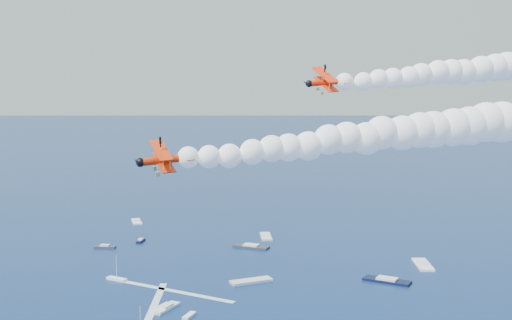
# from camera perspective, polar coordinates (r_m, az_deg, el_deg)

# --- Properties ---
(biplane_lead) EXTENTS (9.73, 10.69, 7.05)m
(biplane_lead) POSITION_cam_1_polar(r_m,az_deg,el_deg) (105.65, 5.94, 6.45)
(biplane_lead) COLOR #F52405
(biplane_trail) EXTENTS (10.02, 10.89, 6.62)m
(biplane_trail) POSITION_cam_1_polar(r_m,az_deg,el_deg) (82.84, -7.53, 0.02)
(biplane_trail) COLOR red
(smoke_trail_lead) EXTENTS (51.96, 44.26, 9.48)m
(smoke_trail_lead) POSITION_cam_1_polar(r_m,az_deg,el_deg) (117.02, 17.59, 7.14)
(smoke_trail_lead) COLOR white
(smoke_trail_trail) EXTENTS (52.05, 46.29, 9.48)m
(smoke_trail_trail) POSITION_cam_1_polar(r_m,az_deg,el_deg) (90.38, 8.33, 1.80)
(smoke_trail_trail) COLOR white
(spectator_boats) EXTENTS (224.60, 179.79, 0.70)m
(spectator_boats) POSITION_cam_1_polar(r_m,az_deg,el_deg) (194.42, 2.77, -11.21)
(spectator_boats) COLOR white
(spectator_boats) RESTS_ON ground
(boat_wakes) EXTENTS (36.96, 37.49, 0.04)m
(boat_wakes) POSITION_cam_1_polar(r_m,az_deg,el_deg) (194.89, -7.49, -11.31)
(boat_wakes) COLOR white
(boat_wakes) RESTS_ON ground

